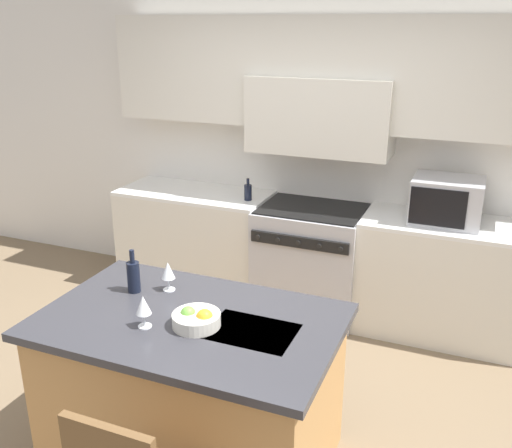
% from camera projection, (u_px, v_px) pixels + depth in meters
% --- Properties ---
extents(ground_plane, '(10.00, 10.00, 0.00)m').
position_uv_depth(ground_plane, '(222.00, 436.00, 3.43)').
color(ground_plane, '#7A664C').
extents(back_cabinetry, '(10.00, 0.46, 2.70)m').
position_uv_depth(back_cabinetry, '(325.00, 119.00, 4.64)').
color(back_cabinetry, silver).
rests_on(back_cabinetry, ground_plane).
extents(back_counter, '(3.54, 0.62, 0.93)m').
position_uv_depth(back_counter, '(311.00, 258.00, 4.81)').
color(back_counter, silver).
rests_on(back_counter, ground_plane).
extents(range_stove, '(0.86, 0.70, 0.92)m').
position_uv_depth(range_stove, '(311.00, 260.00, 4.79)').
color(range_stove, '#B7B7BC').
rests_on(range_stove, ground_plane).
extents(microwave, '(0.50, 0.41, 0.34)m').
position_uv_depth(microwave, '(447.00, 201.00, 4.22)').
color(microwave, '#B7B7BC').
rests_on(microwave, back_counter).
extents(kitchen_island, '(1.57, 0.99, 0.90)m').
position_uv_depth(kitchen_island, '(192.00, 389.00, 3.13)').
color(kitchen_island, '#B7844C').
rests_on(kitchen_island, ground_plane).
extents(wine_bottle, '(0.07, 0.07, 0.26)m').
position_uv_depth(wine_bottle, '(133.00, 276.00, 3.23)').
color(wine_bottle, black).
rests_on(wine_bottle, kitchen_island).
extents(wine_glass_near, '(0.08, 0.08, 0.17)m').
position_uv_depth(wine_glass_near, '(143.00, 306.00, 2.85)').
color(wine_glass_near, white).
rests_on(wine_glass_near, kitchen_island).
extents(wine_glass_far, '(0.08, 0.08, 0.17)m').
position_uv_depth(wine_glass_far, '(168.00, 271.00, 3.24)').
color(wine_glass_far, white).
rests_on(wine_glass_far, kitchen_island).
extents(fruit_bowl, '(0.25, 0.25, 0.10)m').
position_uv_depth(fruit_bowl, '(197.00, 319.00, 2.88)').
color(fruit_bowl, silver).
rests_on(fruit_bowl, kitchen_island).
extents(oil_bottle_on_counter, '(0.06, 0.06, 0.19)m').
position_uv_depth(oil_bottle_on_counter, '(248.00, 192.00, 4.78)').
color(oil_bottle_on_counter, black).
rests_on(oil_bottle_on_counter, back_counter).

